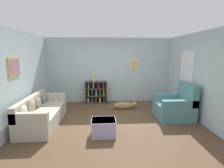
# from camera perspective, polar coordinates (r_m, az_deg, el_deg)

# --- Properties ---
(ground_plane) EXTENTS (14.00, 14.00, 0.00)m
(ground_plane) POSITION_cam_1_polar(r_m,az_deg,el_deg) (5.29, 0.27, -12.05)
(ground_plane) COLOR brown
(wall_back) EXTENTS (5.60, 0.13, 2.60)m
(wall_back) POSITION_cam_1_polar(r_m,az_deg,el_deg) (7.18, -0.89, 4.52)
(wall_back) COLOR silver
(wall_back) RESTS_ON ground_plane
(wall_left) EXTENTS (0.13, 5.00, 2.60)m
(wall_left) POSITION_cam_1_polar(r_m,az_deg,el_deg) (5.41, -27.76, 1.61)
(wall_left) COLOR silver
(wall_left) RESTS_ON ground_plane
(wall_right) EXTENTS (0.16, 5.00, 2.60)m
(wall_right) POSITION_cam_1_polar(r_m,az_deg,el_deg) (5.73, 26.64, 2.01)
(wall_right) COLOR silver
(wall_right) RESTS_ON ground_plane
(couch) EXTENTS (0.85, 2.10, 0.81)m
(couch) POSITION_cam_1_polar(r_m,az_deg,el_deg) (5.36, -21.99, -9.01)
(couch) COLOR #B7AD99
(couch) RESTS_ON ground_plane
(bookshelf) EXTENTS (0.85, 0.31, 0.88)m
(bookshelf) POSITION_cam_1_polar(r_m,az_deg,el_deg) (7.11, -5.18, -2.70)
(bookshelf) COLOR #42382D
(bookshelf) RESTS_ON ground_plane
(recliner_chair) EXTENTS (1.02, 1.00, 1.11)m
(recliner_chair) POSITION_cam_1_polar(r_m,az_deg,el_deg) (5.75, 20.07, -6.94)
(recliner_chair) COLOR slate
(recliner_chair) RESTS_ON ground_plane
(coffee_table) EXTENTS (0.59, 0.49, 0.40)m
(coffee_table) POSITION_cam_1_polar(r_m,az_deg,el_deg) (4.38, -2.75, -13.84)
(coffee_table) COLOR #ADA3CC
(coffee_table) RESTS_ON ground_plane
(dog) EXTENTS (1.01, 0.23, 0.27)m
(dog) POSITION_cam_1_polar(r_m,az_deg,el_deg) (6.35, 4.31, -6.96)
(dog) COLOR #9E7A4C
(dog) RESTS_ON ground_plane
(vase) EXTENTS (0.12, 0.12, 0.26)m
(vase) POSITION_cam_1_polar(r_m,az_deg,el_deg) (6.98, -5.96, 2.06)
(vase) COLOR silver
(vase) RESTS_ON bookshelf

